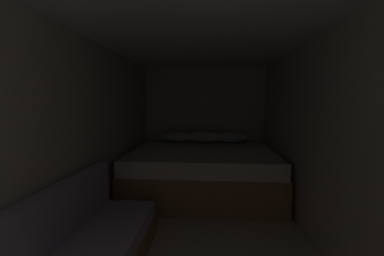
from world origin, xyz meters
name	(u,v)px	position (x,y,z in m)	size (l,w,h in m)	color
ground_plane	(197,247)	(0.00, 1.93, 0.00)	(7.06, 7.06, 0.00)	#B2A893
wall_back	(204,122)	(0.00, 4.49, 1.04)	(2.40, 0.05, 2.08)	beige
wall_left	(78,141)	(-1.17, 1.93, 1.04)	(0.05, 5.06, 2.08)	beige
wall_right	(327,144)	(1.17, 1.93, 1.04)	(0.05, 5.06, 2.08)	beige
ceiling_slab	(198,25)	(0.00, 1.93, 2.11)	(2.40, 5.06, 0.05)	white
bed	(203,169)	(0.00, 3.51, 0.36)	(2.18, 1.88, 0.89)	#9E7247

